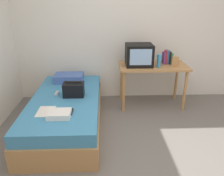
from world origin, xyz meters
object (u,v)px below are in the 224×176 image
at_px(picture_frame, 175,62).
at_px(desk, 153,70).
at_px(book_row, 167,57).
at_px(handbag, 74,89).
at_px(water_bottle, 159,61).
at_px(bed, 66,112).
at_px(remote_silver, 57,93).
at_px(folded_towel, 59,114).
at_px(magazine, 46,111).
at_px(pillow, 69,78).
at_px(tv, 139,55).
at_px(remote_dark, 71,112).

bearing_deg(picture_frame, desk, 164.14).
relative_size(book_row, handbag, 0.77).
bearing_deg(water_bottle, bed, -159.17).
bearing_deg(desk, remote_silver, -161.01).
relative_size(desk, folded_towel, 4.14).
distance_m(water_bottle, remote_silver, 1.72).
bearing_deg(bed, magazine, -112.72).
bearing_deg(remote_silver, folded_towel, -76.71).
bearing_deg(handbag, bed, -153.06).
xyz_separation_m(desk, pillow, (-1.45, -0.00, -0.12)).
xyz_separation_m(picture_frame, handbag, (-1.64, -0.52, -0.26)).
height_order(bed, picture_frame, picture_frame).
height_order(picture_frame, remote_silver, picture_frame).
height_order(tv, remote_dark, tv).
height_order(bed, book_row, book_row).
bearing_deg(book_row, bed, -155.51).
height_order(bed, desk, desk).
bearing_deg(water_bottle, remote_silver, -165.59).
bearing_deg(remote_dark, remote_silver, 115.97).
xyz_separation_m(book_row, folded_towel, (-1.66, -1.32, -0.35)).
distance_m(water_bottle, pillow, 1.56).
height_order(picture_frame, remote_dark, picture_frame).
bearing_deg(handbag, book_row, 24.29).
distance_m(picture_frame, magazine, 2.22).
xyz_separation_m(desk, picture_frame, (0.35, -0.10, 0.18)).
bearing_deg(magazine, water_bottle, 30.78).
distance_m(picture_frame, handbag, 1.74).
xyz_separation_m(magazine, folded_towel, (0.20, -0.14, 0.03)).
xyz_separation_m(book_row, picture_frame, (0.09, -0.18, -0.02)).
relative_size(tv, magazine, 1.52).
relative_size(picture_frame, handbag, 0.55).
distance_m(water_bottle, magazine, 1.97).
height_order(water_bottle, book_row, book_row).
height_order(desk, remote_silver, desk).
xyz_separation_m(book_row, pillow, (-1.71, -0.08, -0.32)).
distance_m(handbag, folded_towel, 0.63).
distance_m(book_row, picture_frame, 0.20).
xyz_separation_m(bed, desk, (1.42, 0.68, 0.42)).
relative_size(book_row, remote_silver, 1.61).
height_order(desk, handbag, desk).
xyz_separation_m(bed, handbag, (0.12, 0.06, 0.34)).
relative_size(bed, book_row, 8.63).
distance_m(water_bottle, remote_dark, 1.72).
bearing_deg(desk, pillow, -179.97).
height_order(tv, handbag, tv).
height_order(bed, handbag, handbag).
distance_m(handbag, remote_silver, 0.30).
bearing_deg(handbag, remote_dark, -87.36).
distance_m(book_row, remote_dark, 1.99).
bearing_deg(desk, water_bottle, -61.52).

